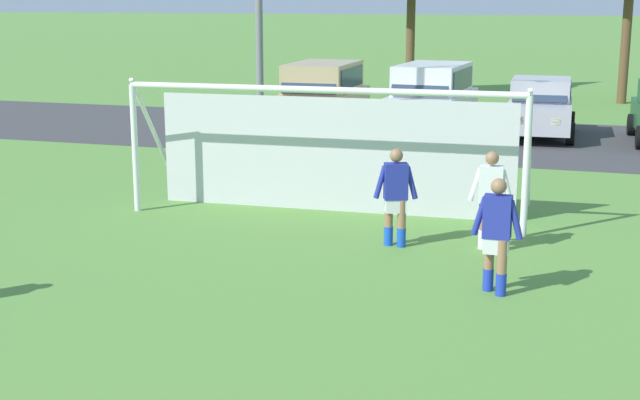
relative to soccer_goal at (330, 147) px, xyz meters
The scene contains 9 objects.
ground_plane 1.55m from the soccer_goal, 28.00° to the left, with size 400.00×400.00×0.00m, color #598C3D.
parking_lot_strip 10.15m from the soccer_goal, 85.74° to the left, with size 52.00×8.40×0.01m, color #3D3D3F.
soccer_goal is the anchor object (origin of this frame).
player_striker_near 2.59m from the soccer_goal, 47.88° to the right, with size 0.74×0.36×1.64m.
player_defender_far 3.66m from the soccer_goal, 27.37° to the right, with size 0.74×0.28×1.64m.
player_winger_right 5.26m from the soccer_goal, 46.94° to the right, with size 0.73×0.32×1.64m.
parked_car_slot_far_left 9.88m from the soccer_goal, 108.42° to the left, with size 2.24×4.65×2.16m.
parked_car_slot_left 9.77m from the soccer_goal, 89.47° to the left, with size 2.31×4.69×2.16m.
parked_car_slot_center_left 11.47m from the soccer_goal, 74.27° to the left, with size 2.16×4.26×1.72m.
Camera 1 is at (4.10, -1.29, 4.05)m, focal length 50.00 mm.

